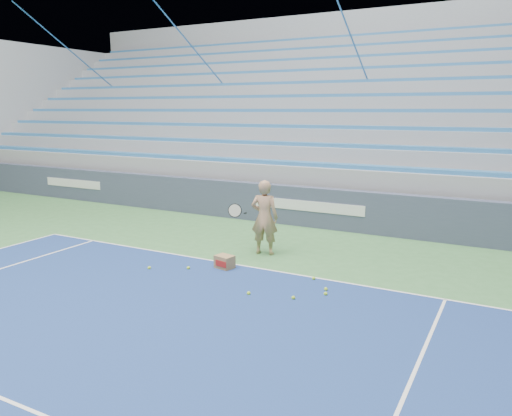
# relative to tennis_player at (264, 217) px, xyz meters

# --- Properties ---
(sponsor_barrier) EXTENTS (30.00, 0.32, 1.10)m
(sponsor_barrier) POSITION_rel_tennis_player_xyz_m (-0.11, 2.99, -0.29)
(sponsor_barrier) COLOR #3C445B
(sponsor_barrier) RESTS_ON ground
(bleachers) EXTENTS (31.00, 9.15, 7.30)m
(bleachers) POSITION_rel_tennis_player_xyz_m (-0.12, 8.71, 1.52)
(bleachers) COLOR #92949A
(bleachers) RESTS_ON ground
(tennis_player) EXTENTS (0.95, 0.88, 1.68)m
(tennis_player) POSITION_rel_tennis_player_xyz_m (0.00, 0.00, 0.00)
(tennis_player) COLOR tan
(tennis_player) RESTS_ON ground
(ball_box) EXTENTS (0.41, 0.35, 0.27)m
(ball_box) POSITION_rel_tennis_player_xyz_m (-0.24, -1.31, -0.70)
(ball_box) COLOR olive
(ball_box) RESTS_ON ground
(tennis_ball_0) EXTENTS (0.07, 0.07, 0.07)m
(tennis_ball_0) POSITION_rel_tennis_player_xyz_m (1.64, -1.12, -0.81)
(tennis_ball_0) COLOR #B9EA2F
(tennis_ball_0) RESTS_ON ground
(tennis_ball_1) EXTENTS (0.07, 0.07, 0.07)m
(tennis_ball_1) POSITION_rel_tennis_player_xyz_m (2.12, -1.78, -0.81)
(tennis_ball_1) COLOR #B9EA2F
(tennis_ball_1) RESTS_ON ground
(tennis_ball_2) EXTENTS (0.07, 0.07, 0.07)m
(tennis_ball_2) POSITION_rel_tennis_player_xyz_m (0.92, -2.39, -0.81)
(tennis_ball_2) COLOR #B9EA2F
(tennis_ball_2) RESTS_ON ground
(tennis_ball_3) EXTENTS (0.07, 0.07, 0.07)m
(tennis_ball_3) POSITION_rel_tennis_player_xyz_m (2.04, -1.56, -0.81)
(tennis_ball_3) COLOR #B9EA2F
(tennis_ball_3) RESTS_ON ground
(tennis_ball_4) EXTENTS (0.07, 0.07, 0.07)m
(tennis_ball_4) POSITION_rel_tennis_player_xyz_m (-1.56, -2.09, -0.81)
(tennis_ball_4) COLOR #B9EA2F
(tennis_ball_4) RESTS_ON ground
(tennis_ball_5) EXTENTS (0.07, 0.07, 0.07)m
(tennis_ball_5) POSITION_rel_tennis_player_xyz_m (-0.85, -1.72, -0.81)
(tennis_ball_5) COLOR #B9EA2F
(tennis_ball_5) RESTS_ON ground
(tennis_ball_6) EXTENTS (0.07, 0.07, 0.07)m
(tennis_ball_6) POSITION_rel_tennis_player_xyz_m (1.70, -2.21, -0.81)
(tennis_ball_6) COLOR #B9EA2F
(tennis_ball_6) RESTS_ON ground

